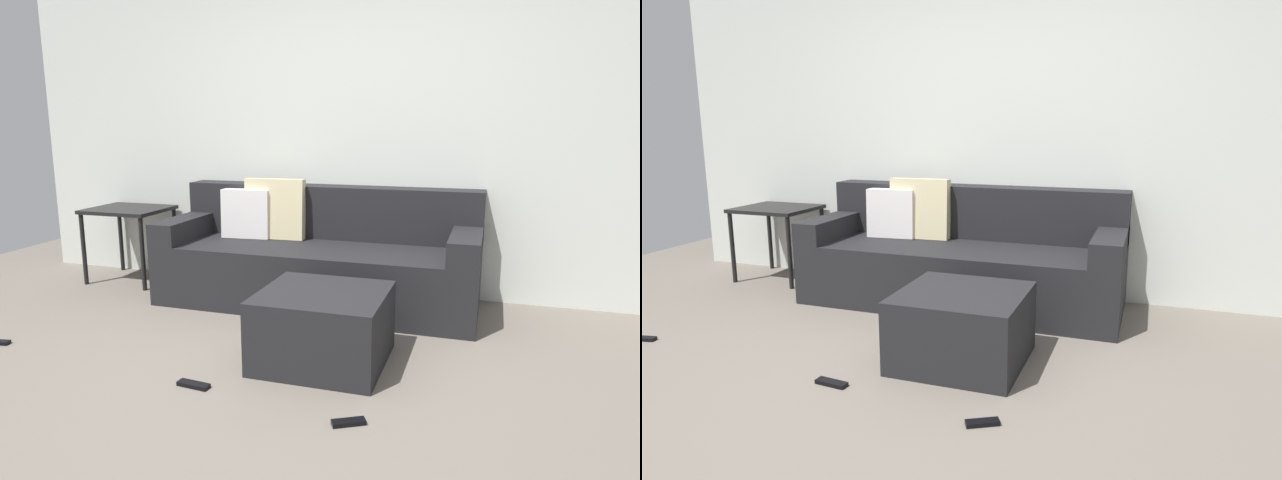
% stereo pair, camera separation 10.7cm
% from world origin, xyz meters
% --- Properties ---
extents(ground_plane, '(7.62, 7.62, 0.00)m').
position_xyz_m(ground_plane, '(0.00, 0.00, 0.00)').
color(ground_plane, '#6B6359').
extents(wall_back, '(5.86, 0.10, 2.73)m').
position_xyz_m(wall_back, '(0.00, 2.07, 1.36)').
color(wall_back, silver).
rests_on(wall_back, ground_plane).
extents(couch_sectional, '(2.35, 0.87, 0.92)m').
position_xyz_m(couch_sectional, '(-0.18, 1.64, 0.33)').
color(couch_sectional, black).
rests_on(couch_sectional, ground_plane).
extents(ottoman, '(0.70, 0.68, 0.42)m').
position_xyz_m(ottoman, '(0.18, 0.59, 0.21)').
color(ottoman, black).
rests_on(ottoman, ground_plane).
extents(side_table, '(0.64, 0.55, 0.63)m').
position_xyz_m(side_table, '(-1.91, 1.72, 0.55)').
color(side_table, black).
rests_on(side_table, ground_plane).
extents(remote_near_ottoman, '(0.16, 0.12, 0.02)m').
position_xyz_m(remote_near_ottoman, '(0.50, -0.03, 0.01)').
color(remote_near_ottoman, black).
rests_on(remote_near_ottoman, ground_plane).
extents(remote_by_storage_bin, '(0.18, 0.07, 0.02)m').
position_xyz_m(remote_by_storage_bin, '(-0.36, 0.08, 0.01)').
color(remote_by_storage_bin, black).
rests_on(remote_by_storage_bin, ground_plane).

